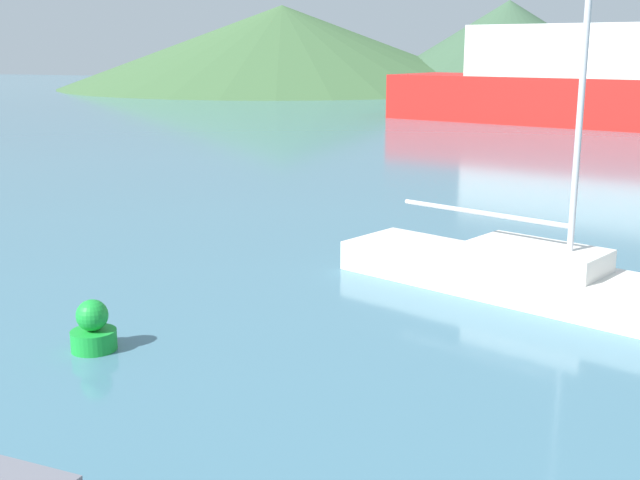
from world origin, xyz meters
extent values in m
cube|color=white|center=(4.27, 15.68, 0.31)|extent=(8.58, 4.77, 0.62)
cube|color=white|center=(4.27, 15.68, 0.84)|extent=(2.84, 2.14, 0.44)
cylinder|color=#BCBCC1|center=(3.08, 16.12, 1.52)|extent=(3.59, 1.43, 0.10)
cylinder|color=green|center=(-2.08, 10.21, 0.17)|extent=(0.74, 0.74, 0.33)
sphere|color=green|center=(-2.08, 10.21, 0.59)|extent=(0.52, 0.52, 0.52)
cone|color=#3D6038|center=(-35.72, 93.65, 4.94)|extent=(54.47, 54.47, 9.88)
cone|color=#38563D|center=(-9.24, 100.89, 5.16)|extent=(34.07, 34.07, 10.32)
camera|label=1|loc=(5.78, 0.14, 4.77)|focal=45.00mm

